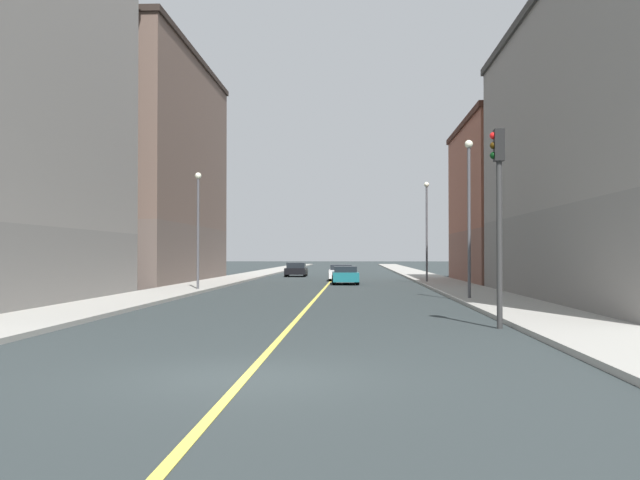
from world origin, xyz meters
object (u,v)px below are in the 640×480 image
Objects in this scene: car_black at (296,270)px; building_right_midblock at (129,170)px; car_teal at (345,275)px; street_lamp_left_far at (427,221)px; car_white at (341,273)px; building_left_mid at (536,202)px; traffic_light_left_near at (499,198)px; street_lamp_left_near at (469,202)px; street_lamp_right_near at (198,217)px.

building_right_midblock is at bearing -127.80° from car_black.
street_lamp_left_far is at bearing 12.34° from car_teal.
car_teal is 6.71m from car_white.
car_teal is at bearing -167.74° from building_left_mid.
car_teal is at bearing -86.44° from car_white.
building_left_mid is at bearing 74.98° from traffic_light_left_near.
street_lamp_left_near is at bearing -73.77° from car_black.
street_lamp_right_near is at bearing -127.65° from car_teal.
traffic_light_left_near is 1.22× the size of car_black.
traffic_light_left_near is at bearing -58.32° from building_right_midblock.
street_lamp_left_far reaches higher than traffic_light_left_near.
traffic_light_left_near is 31.24m from car_teal.
street_lamp_right_near is 0.92× the size of street_lamp_left_far.
car_black is (-4.78, 17.59, 0.02)m from car_teal.
street_lamp_left_near is 19.72m from car_teal.
building_left_mid is 2.37× the size of street_lamp_left_near.
building_right_midblock is 17.88m from car_white.
car_teal is at bearing 107.22° from street_lamp_left_near.
building_left_mid reaches higher than car_white.
street_lamp_left_far is at bearing -4.55° from building_right_midblock.
building_right_midblock is at bearing 169.48° from car_teal.
car_teal is at bearing -10.52° from building_right_midblock.
building_right_midblock is 5.56× the size of car_white.
traffic_light_left_near is 32.02m from street_lamp_left_far.
building_right_midblock reaches higher than street_lamp_right_near.
street_lamp_left_far reaches higher than car_black.
car_teal is 18.23m from car_black.
street_lamp_left_far is 1.63× the size of car_white.
car_white is at bearing 103.72° from street_lamp_left_near.
building_right_midblock is at bearing 121.68° from traffic_light_left_near.
street_lamp_right_near is 19.11m from car_white.
street_lamp_right_near is 28.46m from car_black.
building_right_midblock is 4.27× the size of traffic_light_left_near.
street_lamp_left_near is at bearing -44.53° from building_right_midblock.
car_black reaches higher than car_white.
street_lamp_left_far is (-0.00, 19.74, 0.01)m from street_lamp_left_near.
street_lamp_right_near is (-12.79, 20.27, 0.48)m from traffic_light_left_near.
car_teal is at bearing -74.81° from car_black.
car_black is (-18.54, 14.60, -5.18)m from building_left_mid.
car_black is 11.74m from car_white.
traffic_light_left_near is 1.20× the size of car_teal.
street_lamp_right_near is 18.11m from street_lamp_left_far.
street_lamp_right_near is at bearing -114.05° from car_white.
traffic_light_left_near is 37.90m from car_white.
street_lamp_right_near is (8.03, -13.45, -4.22)m from building_right_midblock.
building_right_midblock is 3.68× the size of street_lamp_right_near.
street_lamp_left_near is 19.74m from street_lamp_left_far.
car_black is at bearing 106.23° from street_lamp_left_near.
building_right_midblock reaches higher than building_left_mid.
building_left_mid is 34.99m from traffic_light_left_near.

